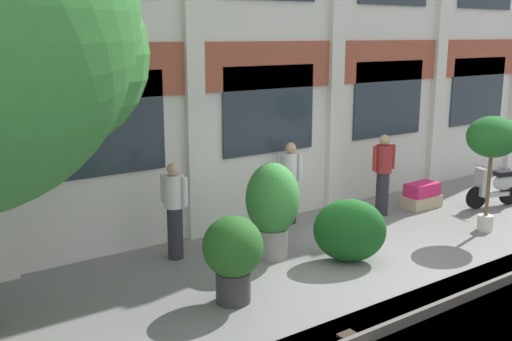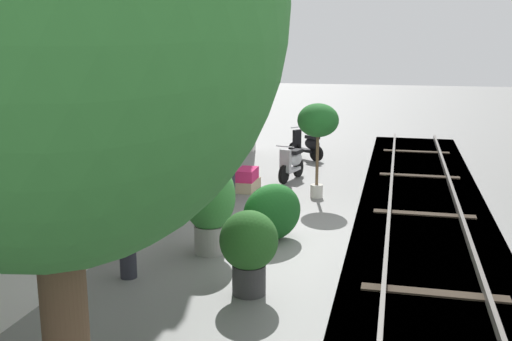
{
  "view_description": "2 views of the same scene",
  "coord_description": "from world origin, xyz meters",
  "px_view_note": "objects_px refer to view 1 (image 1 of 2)",
  "views": [
    {
      "loc": [
        -7.0,
        -6.46,
        3.67
      ],
      "look_at": [
        -1.25,
        1.5,
        1.44
      ],
      "focal_mm": 42.0,
      "sensor_mm": 36.0,
      "label": 1
    },
    {
      "loc": [
        -10.58,
        -1.93,
        3.62
      ],
      "look_at": [
        0.97,
        0.83,
        1.02
      ],
      "focal_mm": 42.0,
      "sensor_mm": 36.0,
      "label": 2
    }
  ],
  "objects_px": {
    "resident_near_plants": "(174,208)",
    "potted_plant_terracotta_small": "(492,140)",
    "scooter_near_curb": "(496,187)",
    "resident_watching_tracks": "(383,172)",
    "resident_by_doorway": "(290,180)",
    "potted_plant_square_trough": "(422,196)",
    "potted_plant_fluted_column": "(273,204)",
    "topiary_hedge": "(350,231)",
    "potted_plant_glazed_jar": "(233,253)"
  },
  "relations": [
    {
      "from": "potted_plant_glazed_jar",
      "to": "resident_by_doorway",
      "type": "relative_size",
      "value": 0.77
    },
    {
      "from": "potted_plant_fluted_column",
      "to": "topiary_hedge",
      "type": "relative_size",
      "value": 1.36
    },
    {
      "from": "potted_plant_glazed_jar",
      "to": "potted_plant_square_trough",
      "type": "bearing_deg",
      "value": 14.51
    },
    {
      "from": "resident_by_doorway",
      "to": "resident_watching_tracks",
      "type": "distance_m",
      "value": 2.02
    },
    {
      "from": "potted_plant_fluted_column",
      "to": "resident_watching_tracks",
      "type": "xyz_separation_m",
      "value": [
        3.32,
        0.59,
        -0.01
      ]
    },
    {
      "from": "potted_plant_fluted_column",
      "to": "resident_by_doorway",
      "type": "relative_size",
      "value": 0.99
    },
    {
      "from": "scooter_near_curb",
      "to": "resident_near_plants",
      "type": "height_order",
      "value": "resident_near_plants"
    },
    {
      "from": "potted_plant_terracotta_small",
      "to": "potted_plant_square_trough",
      "type": "bearing_deg",
      "value": 80.69
    },
    {
      "from": "scooter_near_curb",
      "to": "potted_plant_glazed_jar",
      "type": "bearing_deg",
      "value": 19.96
    },
    {
      "from": "potted_plant_fluted_column",
      "to": "potted_plant_glazed_jar",
      "type": "bearing_deg",
      "value": -144.49
    },
    {
      "from": "potted_plant_glazed_jar",
      "to": "potted_plant_fluted_column",
      "type": "distance_m",
      "value": 1.87
    },
    {
      "from": "scooter_near_curb",
      "to": "potted_plant_square_trough",
      "type": "bearing_deg",
      "value": -17.84
    },
    {
      "from": "scooter_near_curb",
      "to": "resident_near_plants",
      "type": "xyz_separation_m",
      "value": [
        -7.17,
        1.32,
        0.44
      ]
    },
    {
      "from": "potted_plant_square_trough",
      "to": "resident_near_plants",
      "type": "bearing_deg",
      "value": 175.74
    },
    {
      "from": "scooter_near_curb",
      "to": "resident_watching_tracks",
      "type": "xyz_separation_m",
      "value": [
        -2.5,
        1.01,
        0.47
      ]
    },
    {
      "from": "potted_plant_fluted_column",
      "to": "potted_plant_square_trough",
      "type": "bearing_deg",
      "value": 5.93
    },
    {
      "from": "resident_near_plants",
      "to": "potted_plant_terracotta_small",
      "type": "bearing_deg",
      "value": 132.55
    },
    {
      "from": "potted_plant_glazed_jar",
      "to": "topiary_hedge",
      "type": "height_order",
      "value": "potted_plant_glazed_jar"
    },
    {
      "from": "scooter_near_curb",
      "to": "resident_watching_tracks",
      "type": "height_order",
      "value": "resident_watching_tracks"
    },
    {
      "from": "resident_by_doorway",
      "to": "resident_near_plants",
      "type": "height_order",
      "value": "resident_near_plants"
    },
    {
      "from": "scooter_near_curb",
      "to": "resident_watching_tracks",
      "type": "relative_size",
      "value": 0.8
    },
    {
      "from": "potted_plant_terracotta_small",
      "to": "resident_watching_tracks",
      "type": "bearing_deg",
      "value": 113.78
    },
    {
      "from": "resident_watching_tracks",
      "to": "potted_plant_square_trough",
      "type": "bearing_deg",
      "value": 96.52
    },
    {
      "from": "resident_by_doorway",
      "to": "scooter_near_curb",
      "type": "bearing_deg",
      "value": 137.15
    },
    {
      "from": "topiary_hedge",
      "to": "potted_plant_glazed_jar",
      "type": "bearing_deg",
      "value": -176.11
    },
    {
      "from": "potted_plant_terracotta_small",
      "to": "resident_watching_tracks",
      "type": "height_order",
      "value": "potted_plant_terracotta_small"
    },
    {
      "from": "potted_plant_terracotta_small",
      "to": "resident_by_doorway",
      "type": "distance_m",
      "value": 3.85
    },
    {
      "from": "potted_plant_square_trough",
      "to": "resident_watching_tracks",
      "type": "relative_size",
      "value": 0.51
    },
    {
      "from": "potted_plant_terracotta_small",
      "to": "topiary_hedge",
      "type": "height_order",
      "value": "potted_plant_terracotta_small"
    },
    {
      "from": "resident_watching_tracks",
      "to": "scooter_near_curb",
      "type": "bearing_deg",
      "value": 80.95
    },
    {
      "from": "potted_plant_square_trough",
      "to": "potted_plant_fluted_column",
      "type": "xyz_separation_m",
      "value": [
        -4.43,
        -0.46,
        0.66
      ]
    },
    {
      "from": "potted_plant_fluted_column",
      "to": "resident_watching_tracks",
      "type": "relative_size",
      "value": 0.96
    },
    {
      "from": "potted_plant_terracotta_small",
      "to": "resident_near_plants",
      "type": "distance_m",
      "value": 5.99
    },
    {
      "from": "resident_near_plants",
      "to": "topiary_hedge",
      "type": "distance_m",
      "value": 2.91
    },
    {
      "from": "scooter_near_curb",
      "to": "resident_watching_tracks",
      "type": "bearing_deg",
      "value": -7.22
    },
    {
      "from": "potted_plant_fluted_column",
      "to": "scooter_near_curb",
      "type": "relative_size",
      "value": 1.19
    },
    {
      "from": "potted_plant_terracotta_small",
      "to": "resident_near_plants",
      "type": "relative_size",
      "value": 1.34
    },
    {
      "from": "scooter_near_curb",
      "to": "topiary_hedge",
      "type": "xyz_separation_m",
      "value": [
        -4.91,
        -0.49,
        0.09
      ]
    },
    {
      "from": "potted_plant_square_trough",
      "to": "resident_by_doorway",
      "type": "relative_size",
      "value": 0.53
    },
    {
      "from": "resident_watching_tracks",
      "to": "topiary_hedge",
      "type": "relative_size",
      "value": 1.42
    },
    {
      "from": "potted_plant_glazed_jar",
      "to": "resident_near_plants",
      "type": "relative_size",
      "value": 0.76
    },
    {
      "from": "potted_plant_square_trough",
      "to": "potted_plant_fluted_column",
      "type": "bearing_deg",
      "value": -174.07
    },
    {
      "from": "potted_plant_terracotta_small",
      "to": "potted_plant_glazed_jar",
      "type": "height_order",
      "value": "potted_plant_terracotta_small"
    },
    {
      "from": "potted_plant_glazed_jar",
      "to": "scooter_near_curb",
      "type": "bearing_deg",
      "value": 5.11
    },
    {
      "from": "potted_plant_terracotta_small",
      "to": "topiary_hedge",
      "type": "distance_m",
      "value": 3.49
    },
    {
      "from": "scooter_near_curb",
      "to": "resident_by_doorway",
      "type": "distance_m",
      "value": 4.73
    },
    {
      "from": "resident_near_plants",
      "to": "potted_plant_square_trough",
      "type": "bearing_deg",
      "value": 149.95
    },
    {
      "from": "resident_by_doorway",
      "to": "resident_watching_tracks",
      "type": "bearing_deg",
      "value": 138.27
    },
    {
      "from": "potted_plant_square_trough",
      "to": "potted_plant_fluted_column",
      "type": "relative_size",
      "value": 0.53
    },
    {
      "from": "resident_watching_tracks",
      "to": "resident_near_plants",
      "type": "xyz_separation_m",
      "value": [
        -4.67,
        0.3,
        -0.03
      ]
    }
  ]
}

